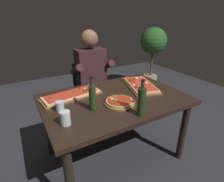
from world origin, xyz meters
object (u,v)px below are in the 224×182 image
(wine_bottle_dark, at_px, (141,101))
(pizza_rectangular_left, at_px, (140,85))
(pizza_rectangular_front, at_px, (72,95))
(pizza_round_far, at_px, (120,102))
(tumbler_near_camera, at_px, (65,118))
(tumbler_far_side, at_px, (60,106))
(diner_chair, at_px, (90,90))
(dining_table, at_px, (114,106))
(seated_diner, at_px, (92,75))
(oil_bottle_amber, at_px, (92,97))
(potted_plant_corner, at_px, (153,47))

(wine_bottle_dark, bearing_deg, pizza_rectangular_left, 51.84)
(pizza_rectangular_left, bearing_deg, pizza_rectangular_front, 170.58)
(pizza_round_far, xyz_separation_m, tumbler_near_camera, (-0.52, -0.07, 0.03))
(tumbler_far_side, distance_m, diner_chair, 1.10)
(dining_table, distance_m, seated_diner, 0.75)
(oil_bottle_amber, xyz_separation_m, potted_plant_corner, (2.03, 1.51, 0.03))
(pizza_rectangular_left, xyz_separation_m, seated_diner, (-0.31, 0.64, -0.02))
(oil_bottle_amber, height_order, diner_chair, oil_bottle_amber)
(tumbler_far_side, relative_size, seated_diner, 0.07)
(pizza_round_far, relative_size, seated_diner, 0.21)
(tumbler_near_camera, xyz_separation_m, seated_diner, (0.64, 0.96, -0.05))
(pizza_round_far, distance_m, potted_plant_corner, 2.36)
(oil_bottle_amber, xyz_separation_m, tumbler_near_camera, (-0.27, -0.10, -0.07))
(dining_table, distance_m, tumbler_near_camera, 0.62)
(oil_bottle_amber, relative_size, seated_diner, 0.23)
(pizza_rectangular_front, height_order, diner_chair, diner_chair)
(pizza_round_far, bearing_deg, tumbler_near_camera, -172.13)
(wine_bottle_dark, bearing_deg, oil_bottle_amber, 137.63)
(dining_table, xyz_separation_m, wine_bottle_dark, (0.02, -0.39, 0.22))
(dining_table, xyz_separation_m, pizza_rectangular_front, (-0.37, 0.22, 0.11))
(pizza_rectangular_front, distance_m, seated_diner, 0.68)
(tumbler_far_side, xyz_separation_m, potted_plant_corner, (2.28, 1.40, 0.11))
(pizza_rectangular_left, bearing_deg, potted_plant_corner, 44.14)
(pizza_rectangular_front, xyz_separation_m, tumbler_near_camera, (-0.19, -0.44, 0.03))
(tumbler_near_camera, bearing_deg, tumbler_far_side, 85.83)
(pizza_round_far, relative_size, tumbler_near_camera, 2.63)
(diner_chair, distance_m, seated_diner, 0.28)
(pizza_rectangular_front, xyz_separation_m, wine_bottle_dark, (0.38, -0.62, 0.11))
(tumbler_near_camera, bearing_deg, pizza_rectangular_left, 18.19)
(pizza_rectangular_front, bearing_deg, potted_plant_corner, 29.12)
(tumbler_near_camera, relative_size, seated_diner, 0.08)
(diner_chair, bearing_deg, seated_diner, -90.00)
(dining_table, height_order, pizza_round_far, pizza_round_far)
(pizza_rectangular_front, relative_size, tumbler_near_camera, 5.82)
(diner_chair, bearing_deg, pizza_rectangular_left, -67.53)
(oil_bottle_amber, distance_m, diner_chair, 1.11)
(pizza_round_far, distance_m, tumbler_near_camera, 0.53)
(pizza_round_far, height_order, tumbler_far_side, tumbler_far_side)
(tumbler_far_side, bearing_deg, seated_diner, 49.53)
(pizza_round_far, xyz_separation_m, oil_bottle_amber, (-0.26, 0.03, 0.10))
(tumbler_near_camera, bearing_deg, pizza_round_far, 7.87)
(dining_table, height_order, potted_plant_corner, potted_plant_corner)
(pizza_round_far, height_order, oil_bottle_amber, oil_bottle_amber)
(dining_table, distance_m, pizza_round_far, 0.19)
(pizza_rectangular_left, height_order, tumbler_far_side, tumbler_far_side)
(pizza_rectangular_left, relative_size, tumbler_near_camera, 5.51)
(wine_bottle_dark, distance_m, seated_diner, 1.14)
(pizza_round_far, distance_m, wine_bottle_dark, 0.27)
(pizza_rectangular_front, bearing_deg, pizza_rectangular_left, -9.42)
(wine_bottle_dark, relative_size, oil_bottle_amber, 1.03)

